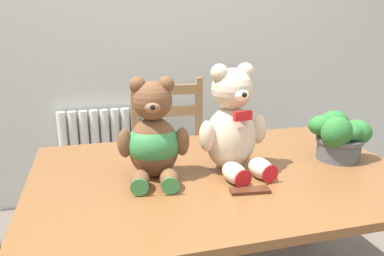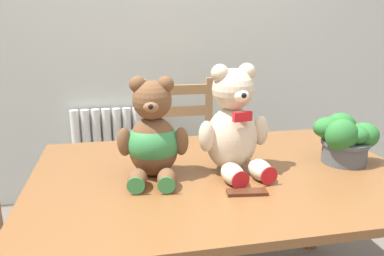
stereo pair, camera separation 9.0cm
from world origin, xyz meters
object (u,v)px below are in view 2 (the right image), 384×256
teddy_bear_left (153,138)px  teddy_bear_right (234,126)px  potted_plant (345,138)px  wooden_chair_behind (182,157)px  chocolate_bar (247,192)px

teddy_bear_left → teddy_bear_right: bearing=-171.9°
teddy_bear_left → potted_plant: bearing=-172.2°
teddy_bear_left → potted_plant: teddy_bear_left is taller
wooden_chair_behind → chocolate_bar: size_ratio=6.82×
teddy_bear_left → potted_plant: 0.79m
wooden_chair_behind → teddy_bear_left: teddy_bear_left is taller
chocolate_bar → potted_plant: bearing=22.4°
wooden_chair_behind → potted_plant: 1.05m
wooden_chair_behind → teddy_bear_right: bearing=94.4°
teddy_bear_left → teddy_bear_right: size_ratio=0.91×
teddy_bear_left → teddy_bear_right: (0.31, -0.01, 0.03)m
wooden_chair_behind → teddy_bear_left: 0.93m
wooden_chair_behind → teddy_bear_left: bearing=73.0°
teddy_bear_right → chocolate_bar: 0.28m
wooden_chair_behind → teddy_bear_right: 0.92m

